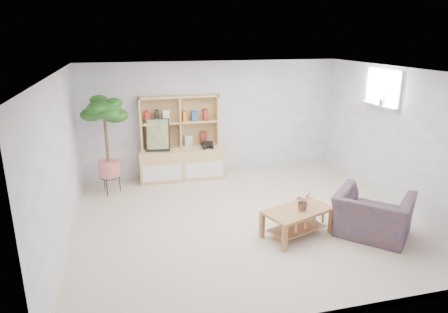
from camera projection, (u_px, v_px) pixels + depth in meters
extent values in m
cube|color=beige|center=(247.00, 220.00, 6.56)|extent=(5.50, 5.00, 0.01)
cube|color=white|center=(250.00, 71.00, 5.86)|extent=(5.50, 5.00, 0.01)
cube|color=#BAB0D1|center=(213.00, 118.00, 8.53)|extent=(5.50, 0.01, 2.40)
cube|color=#BAB0D1|center=(325.00, 218.00, 3.90)|extent=(5.50, 0.01, 2.40)
cube|color=#BAB0D1|center=(60.00, 163.00, 5.57)|extent=(0.01, 5.00, 2.40)
cube|color=#BAB0D1|center=(401.00, 139.00, 6.86)|extent=(0.01, 5.00, 2.40)
cube|color=silver|center=(379.00, 106.00, 7.25)|extent=(0.14, 1.00, 0.04)
imported|color=#1A7720|center=(303.00, 201.00, 5.92)|extent=(0.31, 0.30, 0.26)
imported|color=navy|center=(373.00, 212.00, 5.93)|extent=(1.38, 1.39, 0.78)
imported|color=#1C481C|center=(383.00, 99.00, 7.13)|extent=(0.15, 0.12, 0.24)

